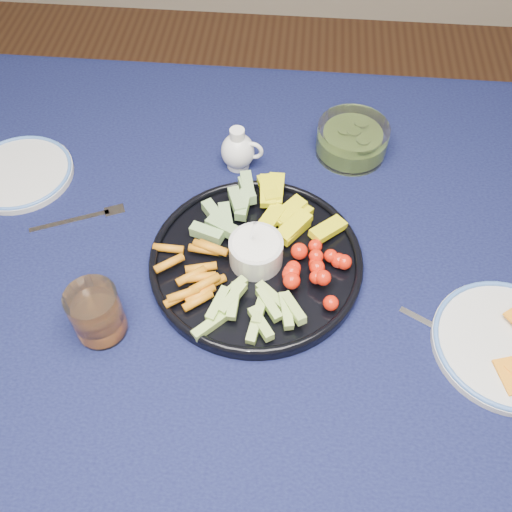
# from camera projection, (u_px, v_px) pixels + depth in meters

# --- Properties ---
(dining_table) EXTENTS (1.67, 1.07, 0.75)m
(dining_table) POSITION_uv_depth(u_px,v_px,m) (273.00, 316.00, 0.92)
(dining_table) COLOR #532D1B
(dining_table) RESTS_ON ground
(crudite_platter) EXTENTS (0.32, 0.32, 0.10)m
(crudite_platter) POSITION_uv_depth(u_px,v_px,m) (255.00, 258.00, 0.86)
(crudite_platter) COLOR black
(crudite_platter) RESTS_ON dining_table
(creamer_pitcher) EXTENTS (0.07, 0.06, 0.08)m
(creamer_pitcher) POSITION_uv_depth(u_px,v_px,m) (238.00, 151.00, 0.97)
(creamer_pitcher) COLOR white
(creamer_pitcher) RESTS_ON dining_table
(pickle_bowl) EXTENTS (0.12, 0.12, 0.06)m
(pickle_bowl) POSITION_uv_depth(u_px,v_px,m) (352.00, 141.00, 1.00)
(pickle_bowl) COLOR white
(pickle_bowl) RESTS_ON dining_table
(cheese_plate) EXTENTS (0.21, 0.21, 0.02)m
(cheese_plate) POSITION_uv_depth(u_px,v_px,m) (508.00, 343.00, 0.78)
(cheese_plate) COLOR silver
(cheese_plate) RESTS_ON dining_table
(juice_tumbler) EXTENTS (0.07, 0.07, 0.08)m
(juice_tumbler) POSITION_uv_depth(u_px,v_px,m) (97.00, 315.00, 0.78)
(juice_tumbler) COLOR white
(juice_tumbler) RESTS_ON dining_table
(fork_left) EXTENTS (0.15, 0.07, 0.00)m
(fork_left) POSITION_uv_depth(u_px,v_px,m) (86.00, 218.00, 0.93)
(fork_left) COLOR white
(fork_left) RESTS_ON dining_table
(fork_right) EXTENTS (0.15, 0.09, 0.00)m
(fork_right) POSITION_uv_depth(u_px,v_px,m) (462.00, 341.00, 0.79)
(fork_right) COLOR white
(fork_right) RESTS_ON dining_table
(side_plate_extra) EXTENTS (0.18, 0.18, 0.01)m
(side_plate_extra) POSITION_uv_depth(u_px,v_px,m) (20.00, 173.00, 0.98)
(side_plate_extra) COLOR silver
(side_plate_extra) RESTS_ON dining_table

